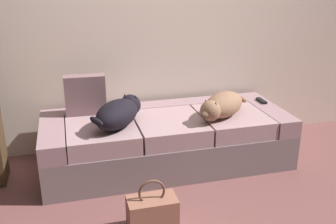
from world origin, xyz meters
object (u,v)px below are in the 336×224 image
(couch, at_px, (166,140))
(dog_dark, at_px, (119,113))
(handbag, at_px, (152,214))
(throw_pillow, at_px, (85,95))
(tv_remote, at_px, (261,101))
(dog_tan, at_px, (222,106))

(couch, height_order, dog_dark, dog_dark)
(dog_dark, distance_m, handbag, 0.90)
(dog_dark, xyz_separation_m, throw_pillow, (-0.24, 0.34, 0.06))
(couch, bearing_deg, handbag, -110.34)
(throw_pillow, relative_size, handbag, 0.90)
(tv_remote, bearing_deg, dog_dark, -169.60)
(handbag, bearing_deg, dog_dark, 95.78)
(dog_tan, bearing_deg, handbag, -135.81)
(throw_pillow, distance_m, handbag, 1.27)
(dog_tan, bearing_deg, tv_remote, 28.30)
(throw_pillow, bearing_deg, handbag, -74.42)
(tv_remote, bearing_deg, handbag, -140.94)
(dog_dark, distance_m, dog_tan, 0.85)
(dog_dark, bearing_deg, throw_pillow, 124.61)
(dog_tan, xyz_separation_m, tv_remote, (0.52, 0.28, -0.09))
(couch, xyz_separation_m, throw_pillow, (-0.65, 0.22, 0.39))
(couch, relative_size, dog_dark, 3.67)
(couch, height_order, dog_tan, dog_tan)
(dog_tan, bearing_deg, dog_dark, 177.21)
(dog_dark, distance_m, tv_remote, 1.40)
(dog_dark, xyz_separation_m, dog_tan, (0.85, -0.04, -0.00))
(dog_tan, relative_size, throw_pillow, 1.61)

